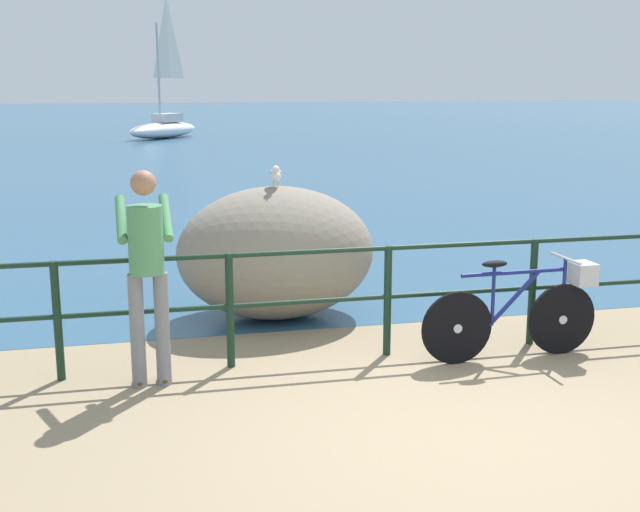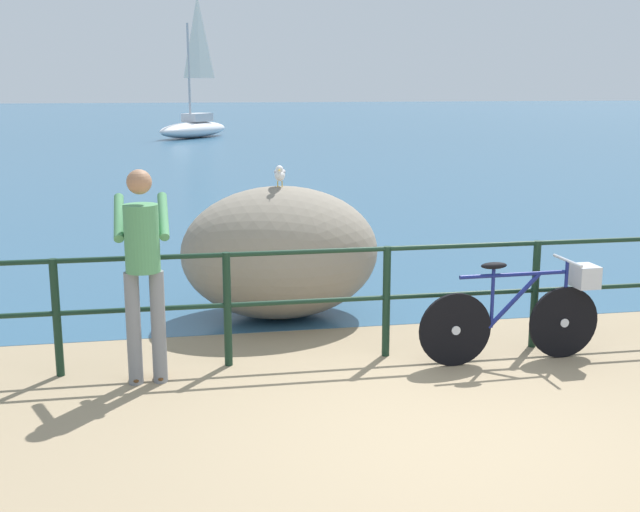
% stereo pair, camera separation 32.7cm
% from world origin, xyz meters
% --- Properties ---
extents(ground_plane, '(120.00, 120.00, 0.10)m').
position_xyz_m(ground_plane, '(0.00, 20.00, -0.05)').
color(ground_plane, '#937F60').
extents(sea_surface, '(120.00, 90.00, 0.01)m').
position_xyz_m(sea_surface, '(0.00, 47.58, 0.00)').
color(sea_surface, '#2D5675').
rests_on(sea_surface, ground_plane).
extents(promenade_railing, '(8.66, 0.07, 1.02)m').
position_xyz_m(promenade_railing, '(0.00, 1.69, 0.64)').
color(promenade_railing, black).
rests_on(promenade_railing, ground_plane).
extents(bicycle, '(1.70, 0.48, 0.92)m').
position_xyz_m(bicycle, '(1.20, 1.34, 0.46)').
color(bicycle, black).
rests_on(bicycle, ground_plane).
extents(person_at_railing, '(0.46, 0.64, 1.78)m').
position_xyz_m(person_at_railing, '(-2.12, 1.41, 0.99)').
color(person_at_railing, slate).
rests_on(person_at_railing, ground_plane).
extents(breakwater_boulder_main, '(2.08, 1.56, 1.39)m').
position_xyz_m(breakwater_boulder_main, '(-0.78, 3.12, 0.70)').
color(breakwater_boulder_main, gray).
rests_on(breakwater_boulder_main, ground).
extents(seagull, '(0.16, 0.34, 0.23)m').
position_xyz_m(seagull, '(-0.78, 3.08, 1.53)').
color(seagull, gold).
rests_on(seagull, breakwater_boulder_main).
extents(sailboat, '(3.77, 4.24, 6.16)m').
position_xyz_m(sailboat, '(-0.85, 31.45, 0.71)').
color(sailboat, white).
rests_on(sailboat, sea_surface).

